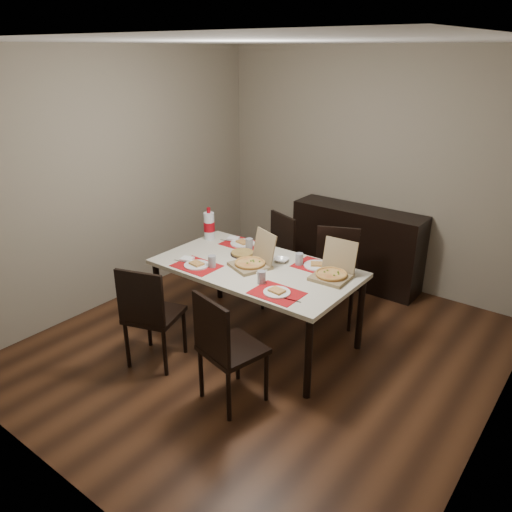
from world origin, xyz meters
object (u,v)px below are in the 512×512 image
(chair_far_right, at_px, (335,271))
(dip_bowl, at_px, (281,260))
(pizza_box_center, at_px, (253,261))
(soda_bottle, at_px, (209,226))
(dining_table, at_px, (256,273))
(chair_far_left, at_px, (273,254))
(chair_near_right, at_px, (225,346))
(chair_near_left, at_px, (149,312))
(sideboard, at_px, (357,246))

(chair_far_right, distance_m, dip_bowl, 0.69)
(pizza_box_center, bearing_deg, soda_bottle, 159.82)
(dining_table, bearing_deg, soda_bottle, 161.69)
(pizza_box_center, height_order, dip_bowl, pizza_box_center)
(chair_far_left, bearing_deg, dining_table, -64.74)
(chair_near_right, xyz_separation_m, chair_far_left, (-0.76, 1.68, 0.00))
(chair_near_left, height_order, dip_bowl, chair_near_left)
(soda_bottle, bearing_deg, chair_far_left, 52.54)
(chair_near_right, bearing_deg, pizza_box_center, 114.86)
(chair_far_left, bearing_deg, sideboard, 58.83)
(dining_table, bearing_deg, sideboard, 84.71)
(sideboard, xyz_separation_m, chair_far_right, (0.21, -0.88, 0.06))
(sideboard, relative_size, soda_bottle, 4.50)
(sideboard, bearing_deg, chair_near_left, -103.48)
(chair_near_left, distance_m, chair_far_right, 1.88)
(soda_bottle, bearing_deg, dining_table, -18.31)
(sideboard, xyz_separation_m, chair_near_left, (-0.62, -2.57, 0.06))
(dining_table, height_order, chair_near_left, chair_near_left)
(sideboard, bearing_deg, soda_bottle, -123.67)
(sideboard, height_order, chair_near_right, chair_near_right)
(chair_near_right, distance_m, chair_far_left, 1.85)
(chair_near_right, bearing_deg, chair_near_left, 179.79)
(chair_near_left, height_order, chair_far_right, same)
(sideboard, height_order, pizza_box_center, pizza_box_center)
(chair_far_right, bearing_deg, sideboard, 103.31)
(sideboard, height_order, soda_bottle, soda_bottle)
(chair_far_right, bearing_deg, chair_near_right, -89.67)
(sideboard, relative_size, chair_near_right, 1.61)
(dip_bowl, bearing_deg, chair_far_right, 67.32)
(chair_near_left, height_order, chair_far_left, same)
(chair_far_right, distance_m, soda_bottle, 1.35)
(chair_far_right, height_order, dip_bowl, chair_far_right)
(dining_table, distance_m, chair_near_left, 1.00)
(dip_bowl, relative_size, soda_bottle, 0.39)
(dining_table, relative_size, chair_far_right, 1.94)
(chair_far_left, xyz_separation_m, pizza_box_center, (0.36, -0.83, 0.29))
(dining_table, bearing_deg, chair_far_right, 65.87)
(pizza_box_center, bearing_deg, chair_far_right, 65.44)
(chair_far_left, relative_size, dip_bowl, 7.18)
(dining_table, distance_m, chair_near_right, 0.97)
(chair_near_left, xyz_separation_m, pizza_box_center, (0.44, 0.85, 0.29))
(dip_bowl, bearing_deg, chair_near_right, -76.85)
(chair_near_right, height_order, dip_bowl, chair_near_right)
(chair_near_left, xyz_separation_m, chair_near_right, (0.84, -0.00, 0.00))
(pizza_box_center, xyz_separation_m, dip_bowl, (0.14, 0.25, -0.04))
(chair_near_left, relative_size, chair_far_left, 1.00)
(sideboard, relative_size, chair_far_left, 1.61)
(dining_table, relative_size, chair_far_left, 1.94)
(chair_near_left, relative_size, chair_far_right, 1.00)
(pizza_box_center, bearing_deg, chair_far_left, 113.63)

